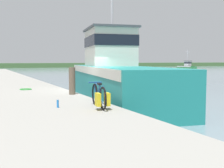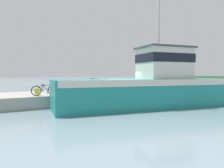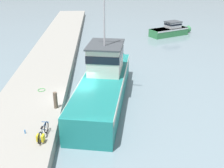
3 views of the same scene
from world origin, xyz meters
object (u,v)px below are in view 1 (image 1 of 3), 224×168
(boat_red_outer, at_px, (187,67))
(water_bottle_on_curb, at_px, (58,104))
(fishing_boat_main, at_px, (113,74))
(boat_orange_near, at_px, (118,72))
(mooring_post, at_px, (72,81))
(bicycle_touring, at_px, (100,97))

(boat_red_outer, height_order, water_bottle_on_curb, boat_red_outer)
(fishing_boat_main, distance_m, boat_orange_near, 22.77)
(mooring_post, distance_m, water_bottle_on_curb, 3.42)
(fishing_boat_main, relative_size, bicycle_touring, 8.41)
(mooring_post, bearing_deg, water_bottle_on_curb, -114.43)
(bicycle_touring, relative_size, water_bottle_on_curb, 7.46)
(boat_red_outer, relative_size, mooring_post, 4.62)
(fishing_boat_main, bearing_deg, water_bottle_on_curb, -117.45)
(bicycle_touring, bearing_deg, boat_orange_near, 71.56)
(bicycle_touring, bearing_deg, mooring_post, 94.84)
(fishing_boat_main, height_order, boat_red_outer, fishing_boat_main)
(fishing_boat_main, relative_size, mooring_post, 12.78)
(fishing_boat_main, bearing_deg, bicycle_touring, -107.90)
(fishing_boat_main, bearing_deg, boat_red_outer, 55.98)
(bicycle_touring, xyz_separation_m, mooring_post, (0.26, 3.72, 0.23))
(fishing_boat_main, xyz_separation_m, water_bottle_on_curb, (-4.82, -6.23, -0.55))
(boat_orange_near, relative_size, mooring_post, 5.87)
(fishing_boat_main, xyz_separation_m, mooring_post, (-3.41, -3.14, -0.09))
(boat_red_outer, distance_m, bicycle_touring, 61.99)
(mooring_post, bearing_deg, fishing_boat_main, 42.64)
(fishing_boat_main, bearing_deg, mooring_post, -127.10)
(boat_red_outer, distance_m, mooring_post, 59.11)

